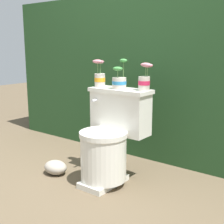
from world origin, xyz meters
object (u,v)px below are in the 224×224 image
potted_plant_midleft (119,80)px  garden_stone (56,167)px  potted_plant_left (100,76)px  potted_plant_middle (145,79)px  toilet (110,139)px

potted_plant_midleft → garden_stone: potted_plant_midleft is taller
potted_plant_left → garden_stone: 0.85m
potted_plant_left → potted_plant_middle: (0.41, 0.04, -0.00)m
potted_plant_midleft → garden_stone: 0.90m
toilet → garden_stone: toilet is taller
potted_plant_middle → garden_stone: potted_plant_middle is taller
potted_plant_midleft → potted_plant_middle: potted_plant_midleft is taller
potted_plant_left → garden_stone: bearing=-129.4°
toilet → potted_plant_middle: size_ratio=3.50×
potted_plant_midleft → garden_stone: size_ratio=1.12×
toilet → potted_plant_middle: bearing=36.9°
potted_plant_middle → garden_stone: (-0.65, -0.33, -0.75)m
toilet → potted_plant_midleft: size_ratio=3.14×
potted_plant_middle → toilet: bearing=-143.1°
potted_plant_midleft → garden_stone: bearing=-146.3°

